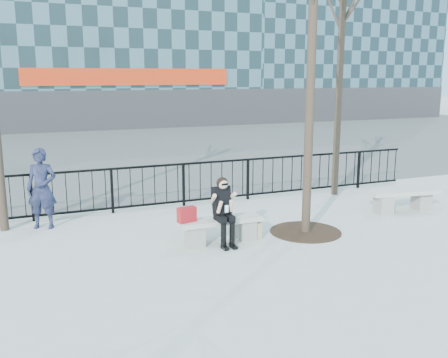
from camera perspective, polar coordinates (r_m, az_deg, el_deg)
name	(u,v)px	position (r m, az deg, el deg)	size (l,w,h in m)	color
ground	(221,242)	(10.03, -0.37, -7.20)	(120.00, 120.00, 0.00)	#A6A7A1
street_surface	(101,146)	(24.28, -13.85, 3.67)	(60.00, 23.00, 0.01)	#474747
railing	(176,185)	(12.61, -5.51, -0.70)	(14.00, 0.06, 1.10)	black
tree_grate	(305,232)	(10.77, 9.29, -5.96)	(1.50, 1.50, 0.02)	black
bench_main	(221,227)	(9.94, -0.37, -5.56)	(1.65, 0.46, 0.49)	slate
bench_second	(403,198)	(12.94, 19.78, -2.08)	(1.76, 0.49, 0.52)	slate
seated_woman	(224,212)	(9.69, -0.01, -3.74)	(0.50, 0.64, 1.34)	black
handbag	(187,215)	(9.63, -4.28, -4.08)	(0.36, 0.17, 0.29)	maroon
shopping_bag	(253,231)	(10.15, 3.34, -6.01)	(0.35, 0.13, 0.33)	#CABA8F
standing_man	(42,189)	(11.39, -20.10, -1.04)	(0.64, 0.42, 1.76)	black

